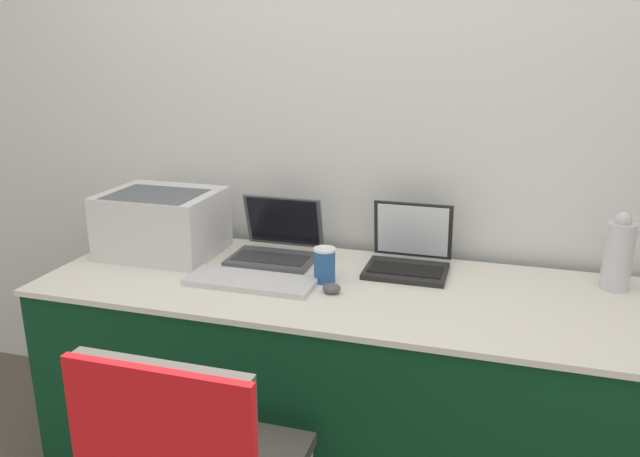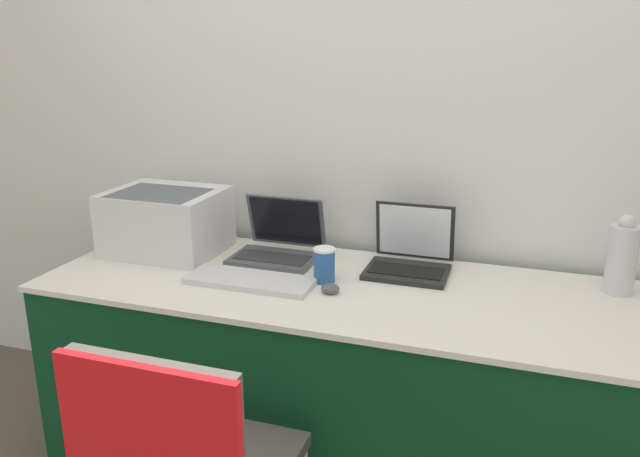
{
  "view_description": "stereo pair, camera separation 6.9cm",
  "coord_description": "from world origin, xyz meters",
  "px_view_note": "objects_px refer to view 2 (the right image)",
  "views": [
    {
      "loc": [
        0.49,
        -1.55,
        1.56
      ],
      "look_at": [
        -0.09,
        0.39,
        0.94
      ],
      "focal_mm": 35.0,
      "sensor_mm": 36.0,
      "label": 1
    },
    {
      "loc": [
        0.55,
        -1.53,
        1.56
      ],
      "look_at": [
        -0.09,
        0.39,
        0.94
      ],
      "focal_mm": 35.0,
      "sensor_mm": 36.0,
      "label": 2
    }
  ],
  "objects_px": {
    "printer": "(166,219)",
    "metal_pitcher": "(622,257)",
    "external_keyboard": "(250,280)",
    "mouse": "(330,288)",
    "laptop_left": "(278,245)",
    "coffee_cup": "(324,265)",
    "laptop_right": "(410,257)"
  },
  "relations": [
    {
      "from": "mouse",
      "to": "metal_pitcher",
      "type": "xyz_separation_m",
      "value": [
        0.89,
        0.31,
        0.11
      ]
    },
    {
      "from": "printer",
      "to": "mouse",
      "type": "xyz_separation_m",
      "value": [
        0.73,
        -0.2,
        -0.11
      ]
    },
    {
      "from": "mouse",
      "to": "laptop_left",
      "type": "bearing_deg",
      "value": 137.32
    },
    {
      "from": "external_keyboard",
      "to": "coffee_cup",
      "type": "distance_m",
      "value": 0.26
    },
    {
      "from": "laptop_left",
      "to": "laptop_right",
      "type": "distance_m",
      "value": 0.5
    },
    {
      "from": "printer",
      "to": "mouse",
      "type": "distance_m",
      "value": 0.77
    },
    {
      "from": "laptop_left",
      "to": "coffee_cup",
      "type": "height_order",
      "value": "laptop_left"
    },
    {
      "from": "mouse",
      "to": "metal_pitcher",
      "type": "bearing_deg",
      "value": 19.09
    },
    {
      "from": "printer",
      "to": "coffee_cup",
      "type": "xyz_separation_m",
      "value": [
        0.68,
        -0.11,
        -0.07
      ]
    },
    {
      "from": "external_keyboard",
      "to": "mouse",
      "type": "distance_m",
      "value": 0.28
    },
    {
      "from": "printer",
      "to": "external_keyboard",
      "type": "xyz_separation_m",
      "value": [
        0.45,
        -0.2,
        -0.12
      ]
    },
    {
      "from": "printer",
      "to": "metal_pitcher",
      "type": "distance_m",
      "value": 1.63
    },
    {
      "from": "external_keyboard",
      "to": "coffee_cup",
      "type": "bearing_deg",
      "value": 22.11
    },
    {
      "from": "external_keyboard",
      "to": "coffee_cup",
      "type": "xyz_separation_m",
      "value": [
        0.23,
        0.09,
        0.05
      ]
    },
    {
      "from": "laptop_right",
      "to": "metal_pitcher",
      "type": "bearing_deg",
      "value": 1.32
    },
    {
      "from": "metal_pitcher",
      "to": "external_keyboard",
      "type": "bearing_deg",
      "value": -165.1
    },
    {
      "from": "printer",
      "to": "laptop_right",
      "type": "bearing_deg",
      "value": 5.72
    },
    {
      "from": "laptop_right",
      "to": "mouse",
      "type": "height_order",
      "value": "laptop_right"
    },
    {
      "from": "laptop_right",
      "to": "coffee_cup",
      "type": "relative_size",
      "value": 2.39
    },
    {
      "from": "printer",
      "to": "external_keyboard",
      "type": "relative_size",
      "value": 0.96
    },
    {
      "from": "coffee_cup",
      "to": "mouse",
      "type": "height_order",
      "value": "coffee_cup"
    },
    {
      "from": "coffee_cup",
      "to": "external_keyboard",
      "type": "bearing_deg",
      "value": -157.89
    },
    {
      "from": "laptop_left",
      "to": "mouse",
      "type": "distance_m",
      "value": 0.4
    },
    {
      "from": "printer",
      "to": "metal_pitcher",
      "type": "relative_size",
      "value": 1.59
    },
    {
      "from": "laptop_right",
      "to": "metal_pitcher",
      "type": "distance_m",
      "value": 0.69
    },
    {
      "from": "mouse",
      "to": "external_keyboard",
      "type": "bearing_deg",
      "value": -179.13
    },
    {
      "from": "printer",
      "to": "external_keyboard",
      "type": "height_order",
      "value": "printer"
    },
    {
      "from": "coffee_cup",
      "to": "printer",
      "type": "bearing_deg",
      "value": 170.98
    },
    {
      "from": "laptop_left",
      "to": "mouse",
      "type": "height_order",
      "value": "laptop_left"
    },
    {
      "from": "metal_pitcher",
      "to": "laptop_left",
      "type": "bearing_deg",
      "value": -178.24
    },
    {
      "from": "printer",
      "to": "external_keyboard",
      "type": "bearing_deg",
      "value": -24.41
    },
    {
      "from": "laptop_right",
      "to": "external_keyboard",
      "type": "distance_m",
      "value": 0.57
    }
  ]
}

